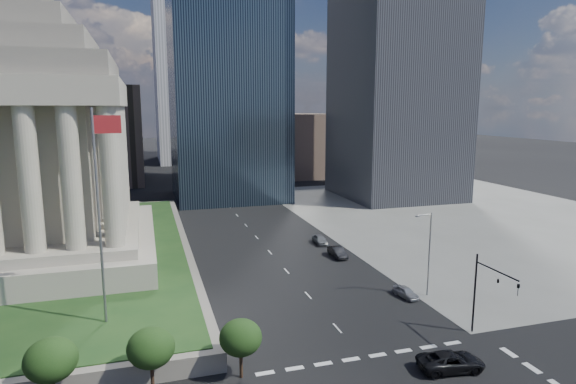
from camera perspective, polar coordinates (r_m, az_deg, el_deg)
name	(u,v)px	position (r m, az deg, el deg)	size (l,w,h in m)	color
ground	(218,194)	(125.10, -8.27, -0.24)	(500.00, 500.00, 0.00)	black
sidewalk_ne	(470,215)	(106.05, 20.76, -2.61)	(68.00, 90.00, 0.03)	slate
war_memorial	(10,111)	(71.77, -30.12, 8.26)	(34.00, 34.00, 39.00)	#9C9783
flagpole	(100,205)	(46.90, -21.37, -1.48)	(2.52, 0.24, 20.00)	slate
midrise_glass	(227,73)	(118.84, -7.29, 13.78)	(26.00, 26.00, 60.00)	black
building_filler_ne	(300,144)	(160.28, 1.45, 5.68)	(20.00, 30.00, 20.00)	brown
building_filler_nw	(100,135)	(152.59, -21.40, 6.30)	(24.00, 30.00, 28.00)	brown
traffic_signal_ne	(488,288)	(49.57, 22.63, -10.42)	(0.30, 5.74, 8.00)	black
street_lamp_north	(428,249)	(58.54, 16.28, -6.52)	(2.13, 0.22, 10.00)	slate
pickup_truck	(451,361)	(45.08, 18.76, -18.47)	(5.65, 2.60, 1.57)	black
parked_sedan_near	(406,292)	(58.99, 13.78, -11.44)	(3.70, 1.49, 1.26)	gray
parked_sedan_mid	(337,252)	(72.20, 5.88, -7.11)	(1.59, 4.57, 1.51)	black
parked_sedan_far	(320,239)	(78.80, 3.82, -5.64)	(1.73, 4.30, 1.46)	slate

